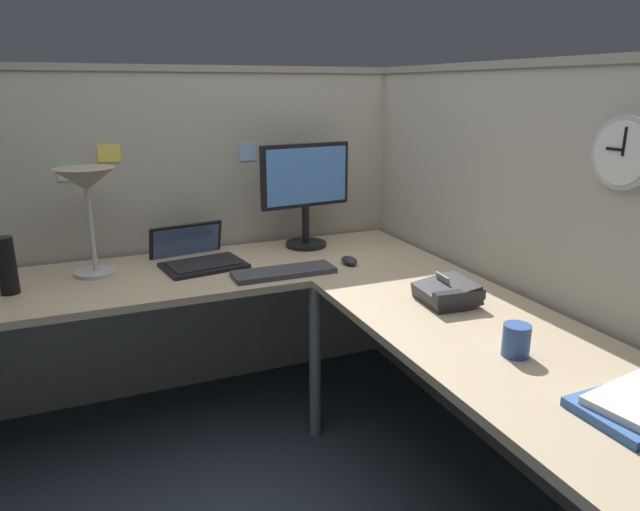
# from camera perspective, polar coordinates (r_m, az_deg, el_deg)

# --- Properties ---
(ground_plane) EXTENTS (6.80, 6.80, 0.00)m
(ground_plane) POSITION_cam_1_polar(r_m,az_deg,el_deg) (2.51, -2.59, -19.92)
(ground_plane) COLOR #2D3842
(cubicle_wall_back) EXTENTS (2.57, 0.12, 1.58)m
(cubicle_wall_back) POSITION_cam_1_polar(r_m,az_deg,el_deg) (2.87, -15.76, 1.85)
(cubicle_wall_back) COLOR #A8A393
(cubicle_wall_back) RESTS_ON ground
(cubicle_wall_right) EXTENTS (0.12, 2.37, 1.58)m
(cubicle_wall_right) POSITION_cam_1_polar(r_m,az_deg,el_deg) (2.36, 19.77, -1.64)
(cubicle_wall_right) COLOR #A8A393
(cubicle_wall_right) RESTS_ON ground
(desk) EXTENTS (2.35, 2.15, 0.73)m
(desk) POSITION_cam_1_polar(r_m,az_deg,el_deg) (2.11, -6.10, -7.54)
(desk) COLOR tan
(desk) RESTS_ON ground
(monitor) EXTENTS (0.46, 0.20, 0.50)m
(monitor) POSITION_cam_1_polar(r_m,az_deg,el_deg) (2.77, -1.43, 6.79)
(monitor) COLOR black
(monitor) RESTS_ON desk
(laptop) EXTENTS (0.40, 0.43, 0.22)m
(laptop) POSITION_cam_1_polar(r_m,az_deg,el_deg) (2.63, -12.21, -0.10)
(laptop) COLOR black
(laptop) RESTS_ON desk
(keyboard) EXTENTS (0.43, 0.14, 0.02)m
(keyboard) POSITION_cam_1_polar(r_m,az_deg,el_deg) (2.40, -3.60, -1.65)
(keyboard) COLOR #38383D
(keyboard) RESTS_ON desk
(computer_mouse) EXTENTS (0.06, 0.10, 0.03)m
(computer_mouse) POSITION_cam_1_polar(r_m,az_deg,el_deg) (2.54, 2.92, -0.50)
(computer_mouse) COLOR #232326
(computer_mouse) RESTS_ON desk
(desk_lamp_dome) EXTENTS (0.24, 0.24, 0.44)m
(desk_lamp_dome) POSITION_cam_1_polar(r_m,az_deg,el_deg) (2.50, -22.17, 6.20)
(desk_lamp_dome) COLOR #B7BABF
(desk_lamp_dome) RESTS_ON desk
(thermos_flask) EXTENTS (0.07, 0.07, 0.22)m
(thermos_flask) POSITION_cam_1_polar(r_m,az_deg,el_deg) (2.45, -28.68, -0.90)
(thermos_flask) COLOR black
(thermos_flask) RESTS_ON desk
(office_phone) EXTENTS (0.21, 0.22, 0.11)m
(office_phone) POSITION_cam_1_polar(r_m,az_deg,el_deg) (2.13, 12.54, -3.70)
(office_phone) COLOR #232326
(office_phone) RESTS_ON desk
(coffee_mug) EXTENTS (0.08, 0.08, 0.10)m
(coffee_mug) POSITION_cam_1_polar(r_m,az_deg,el_deg) (1.78, 18.90, -7.96)
(coffee_mug) COLOR #2D4C8C
(coffee_mug) RESTS_ON desk
(wall_clock) EXTENTS (0.04, 0.22, 0.22)m
(wall_clock) POSITION_cam_1_polar(r_m,az_deg,el_deg) (1.95, 27.96, 8.98)
(wall_clock) COLOR #B7BABF
(pinned_note_leftmost) EXTENTS (0.09, 0.00, 0.08)m
(pinned_note_leftmost) POSITION_cam_1_polar(r_m,az_deg,el_deg) (2.74, -23.70, 7.65)
(pinned_note_leftmost) COLOR #8CCC99
(pinned_note_middle) EXTENTS (0.10, 0.00, 0.08)m
(pinned_note_middle) POSITION_cam_1_polar(r_m,az_deg,el_deg) (2.74, -20.22, 9.52)
(pinned_note_middle) COLOR #EAD84C
(pinned_note_rightmost) EXTENTS (0.08, 0.00, 0.09)m
(pinned_note_rightmost) POSITION_cam_1_polar(r_m,az_deg,el_deg) (2.84, -7.22, 10.19)
(pinned_note_rightmost) COLOR #99B7E5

